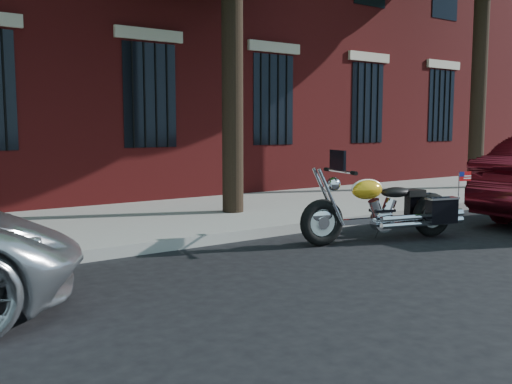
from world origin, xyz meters
TOP-DOWN VIEW (x-y plane):
  - ground at (0.00, 0.00)m, footprint 120.00×120.00m
  - curb at (0.00, 1.38)m, footprint 40.00×0.16m
  - sidewalk at (0.00, 3.26)m, footprint 40.00×3.60m
  - motorcycle at (1.28, 0.14)m, footprint 2.41×1.13m

SIDE VIEW (x-z plane):
  - ground at x=0.00m, z-range 0.00..0.00m
  - curb at x=0.00m, z-range 0.00..0.15m
  - sidewalk at x=0.00m, z-range 0.00..0.15m
  - motorcycle at x=1.28m, z-range -0.21..1.07m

